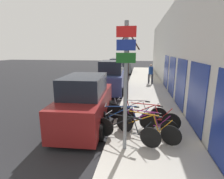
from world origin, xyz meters
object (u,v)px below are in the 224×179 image
(signpost, at_px, (126,83))
(bicycle_0, at_px, (126,130))
(bicycle_4, at_px, (148,117))
(parked_car_3, at_px, (124,65))
(parked_car_2, at_px, (119,70))
(bicycle_2, at_px, (147,123))
(pedestrian_near, at_px, (151,72))
(bicycle_1, at_px, (146,127))
(parked_car_1, at_px, (112,78))
(street_tree, at_px, (127,72))
(bicycle_5, at_px, (136,112))
(parked_car_0, at_px, (86,102))
(bicycle_3, at_px, (124,119))

(signpost, relative_size, bicycle_0, 1.71)
(bicycle_4, xyz_separation_m, parked_car_3, (-2.58, 17.91, 0.50))
(signpost, relative_size, parked_car_2, 0.79)
(bicycle_2, xyz_separation_m, pedestrian_near, (0.66, 10.01, 0.67))
(bicycle_1, height_order, pedestrian_near, pedestrian_near)
(bicycle_1, bearing_deg, parked_car_1, 43.52)
(signpost, height_order, street_tree, street_tree)
(bicycle_4, xyz_separation_m, parked_car_1, (-2.50, 6.18, 0.53))
(pedestrian_near, bearing_deg, bicycle_2, 102.86)
(bicycle_2, bearing_deg, signpost, 168.36)
(bicycle_0, relative_size, bicycle_5, 0.86)
(bicycle_5, relative_size, parked_car_2, 0.54)
(bicycle_5, bearing_deg, parked_car_2, 18.63)
(bicycle_1, xyz_separation_m, bicycle_5, (-0.40, 1.46, 0.02))
(bicycle_2, xyz_separation_m, parked_car_1, (-2.45, 6.70, 0.57))
(parked_car_3, distance_m, street_tree, 14.94)
(parked_car_0, bearing_deg, bicycle_4, -7.03)
(parked_car_1, distance_m, street_tree, 3.52)
(signpost, relative_size, bicycle_5, 1.46)
(bicycle_5, bearing_deg, bicycle_3, 159.51)
(signpost, xyz_separation_m, parked_car_1, (-1.71, 7.98, -1.17))
(bicycle_5, bearing_deg, bicycle_1, -156.89)
(bicycle_3, xyz_separation_m, pedestrian_near, (1.54, 9.82, 0.63))
(signpost, distance_m, bicycle_4, 2.60)
(street_tree, bearing_deg, bicycle_1, -76.14)
(bicycle_2, height_order, parked_car_2, parked_car_2)
(bicycle_1, distance_m, parked_car_3, 19.08)
(bicycle_1, xyz_separation_m, pedestrian_near, (0.71, 10.49, 0.64))
(bicycle_1, height_order, parked_car_3, parked_car_3)
(signpost, height_order, bicycle_0, signpost)
(parked_car_0, xyz_separation_m, street_tree, (1.56, 2.90, 1.00))
(street_tree, bearing_deg, parked_car_2, 99.98)
(parked_car_3, bearing_deg, signpost, -88.69)
(bicycle_0, bearing_deg, bicycle_4, -11.40)
(bicycle_4, xyz_separation_m, street_tree, (-1.11, 3.07, 1.43))
(bicycle_2, distance_m, bicycle_4, 0.52)
(bicycle_0, distance_m, parked_car_2, 13.22)
(pedestrian_near, bearing_deg, bicycle_1, 102.76)
(bicycle_5, height_order, street_tree, street_tree)
(signpost, distance_m, parked_car_1, 8.25)
(street_tree, bearing_deg, bicycle_5, -76.90)
(bicycle_0, bearing_deg, pedestrian_near, 11.41)
(bicycle_0, relative_size, parked_car_0, 0.47)
(parked_car_1, distance_m, pedestrian_near, 4.55)
(bicycle_0, xyz_separation_m, street_tree, (-0.33, 4.42, 1.44))
(bicycle_3, bearing_deg, bicycle_4, -74.02)
(bicycle_0, bearing_deg, bicycle_3, 27.39)
(bicycle_2, relative_size, pedestrian_near, 1.20)
(parked_car_3, bearing_deg, bicycle_4, -85.67)
(signpost, distance_m, bicycle_3, 2.26)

